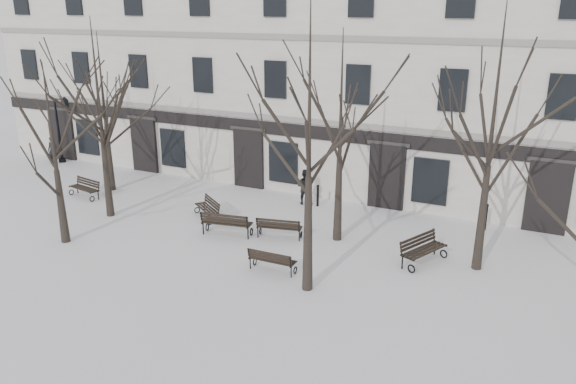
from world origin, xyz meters
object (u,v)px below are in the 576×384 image
Objects in this scene: tree_1 at (52,134)px; bench_3 at (208,208)px; lamp_post at (61,125)px; tree_2 at (309,116)px; bench_1 at (226,223)px; bench_4 at (279,227)px; bench_2 at (272,260)px; bench_0 at (85,187)px; bench_5 at (423,249)px; tree_0 at (98,96)px.

bench_3 is (3.50, 4.55, -3.77)m from tree_1.
lamp_post reaches higher than bench_3.
bench_1 is (-4.66, 2.63, -5.03)m from tree_2.
bench_4 is (1.98, 0.66, -0.06)m from bench_1.
lamp_post is (-17.26, 7.26, 1.78)m from bench_2.
bench_5 reaches higher than bench_0.
bench_1 is 15.20m from lamp_post.
tree_0 reaches higher than tree_1.
bench_2 is at bearing 99.25° from bench_4.
tree_1 is 3.27× the size of bench_1.
lamp_post is at bearing 102.39° from bench_5.
tree_0 is at bearing 99.10° from tree_1.
bench_3 is at bearing 22.19° from tree_0.
bench_2 is at bearing -4.80° from bench_0.
tree_2 is 20.68m from lamp_post.
lamp_post is (-8.94, 8.43, -2.00)m from tree_1.
lamp_post is at bearing 157.41° from tree_2.
bench_0 is at bearing 153.72° from tree_0.
tree_0 reaches higher than bench_5.
tree_2 is at bearing 158.88° from bench_2.
tree_0 is 10.52m from lamp_post.
bench_2 is 2.92m from bench_4.
bench_0 is at bearing 127.14° from tree_1.
bench_2 is 18.81m from lamp_post.
tree_2 is 4.95× the size of bench_0.
tree_0 reaches higher than bench_0.
bench_0 reaches higher than bench_2.
bench_4 is (10.50, -0.45, 0.00)m from bench_0.
bench_0 is 16.00m from bench_5.
tree_0 reaches higher than lamp_post.
tree_1 is 4.00× the size of bench_3.
tree_2 is 6.63m from bench_4.
tree_2 reaches higher than bench_2.
bench_5 is at bearing 5.16° from tree_0.
bench_4 is (-1.09, 2.70, 0.03)m from bench_2.
bench_2 is at bearing 159.89° from tree_2.
lamp_post is at bearing -30.64° from bench_1.
bench_1 is (5.24, 3.22, -3.68)m from tree_1.
bench_5 is at bearing 33.00° from bench_3.
bench_0 is at bearing -17.86° from bench_1.
bench_4 is at bearing 25.29° from bench_3.
tree_1 is 6.59m from bench_0.
bench_4 reaches higher than bench_2.
bench_3 is (-6.40, 3.96, -5.11)m from tree_2.
bench_1 is (5.71, 0.28, -4.62)m from tree_0.
bench_5 is (13.19, 1.19, -4.63)m from tree_0.
tree_2 reaches higher than bench_5.
tree_2 reaches higher than tree_0.
bench_0 is at bearing 164.19° from tree_2.
bench_4 is 16.89m from lamp_post.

